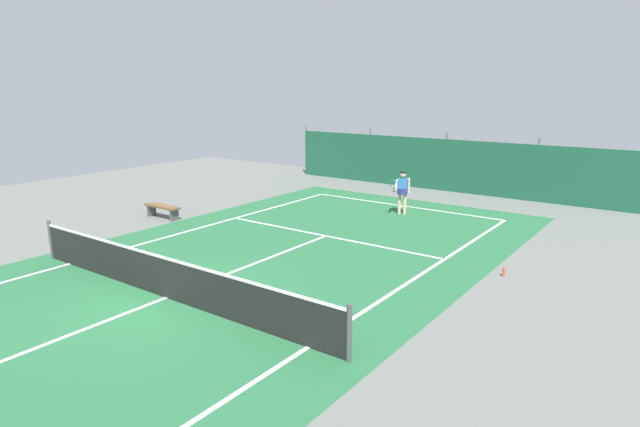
# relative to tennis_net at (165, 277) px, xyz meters

# --- Properties ---
(ground_plane) EXTENTS (36.00, 36.00, 0.00)m
(ground_plane) POSITION_rel_tennis_net_xyz_m (0.00, 0.00, -0.51)
(ground_plane) COLOR slate
(court_surface) EXTENTS (11.02, 26.60, 0.01)m
(court_surface) POSITION_rel_tennis_net_xyz_m (0.00, 0.00, -0.51)
(court_surface) COLOR #236038
(court_surface) RESTS_ON ground
(tennis_net) EXTENTS (10.12, 0.10, 1.10)m
(tennis_net) POSITION_rel_tennis_net_xyz_m (0.00, 0.00, 0.00)
(tennis_net) COLOR black
(tennis_net) RESTS_ON ground
(back_fence) EXTENTS (16.30, 0.98, 2.70)m
(back_fence) POSITION_rel_tennis_net_xyz_m (-0.00, 16.48, 0.16)
(back_fence) COLOR #195138
(back_fence) RESTS_ON ground
(tennis_player) EXTENTS (0.57, 0.83, 1.64)m
(tennis_player) POSITION_rel_tennis_net_xyz_m (0.59, 10.59, 0.45)
(tennis_player) COLOR #D8AD8C
(tennis_player) RESTS_ON ground
(tennis_ball_near_player) EXTENTS (0.07, 0.07, 0.07)m
(tennis_ball_near_player) POSITION_rel_tennis_net_xyz_m (2.79, 11.84, -0.48)
(tennis_ball_near_player) COLOR #CCDB33
(tennis_ball_near_player) RESTS_ON ground
(parked_car) EXTENTS (2.09, 4.24, 1.68)m
(parked_car) POSITION_rel_tennis_net_xyz_m (1.27, 18.25, 0.33)
(parked_car) COLOR silver
(parked_car) RESTS_ON ground
(courtside_bench) EXTENTS (1.60, 0.40, 0.49)m
(courtside_bench) POSITION_rel_tennis_net_xyz_m (-6.31, 4.86, -0.14)
(courtside_bench) COLOR brown
(courtside_bench) RESTS_ON ground
(water_bottle) EXTENTS (0.08, 0.08, 0.24)m
(water_bottle) POSITION_rel_tennis_net_xyz_m (5.89, 6.00, -0.39)
(water_bottle) COLOR #D84C38
(water_bottle) RESTS_ON ground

